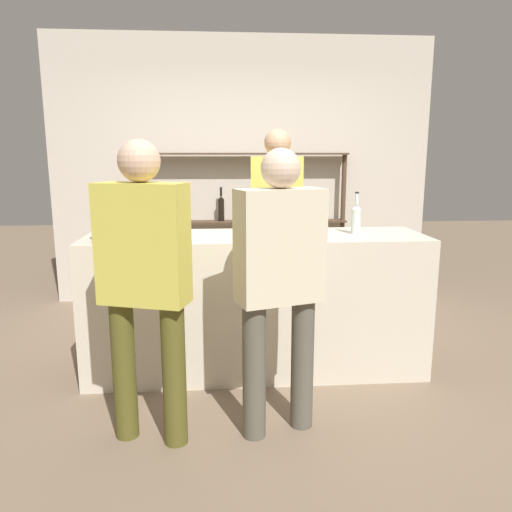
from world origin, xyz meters
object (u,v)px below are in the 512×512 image
(counter_bottle_0, at_px, (174,219))
(customer_center, at_px, (280,274))
(wine_glass, at_px, (168,217))
(ice_bucket, at_px, (106,226))
(counter_bottle_2, at_px, (110,217))
(server_behind_counter, at_px, (277,213))
(counter_bottle_1, at_px, (356,218))
(customer_left, at_px, (144,273))

(counter_bottle_0, bearing_deg, customer_center, -49.18)
(wine_glass, distance_m, ice_bucket, 0.49)
(counter_bottle_0, xyz_separation_m, wine_glass, (-0.06, 0.28, -0.02))
(counter_bottle_0, distance_m, counter_bottle_2, 0.54)
(server_behind_counter, height_order, customer_center, server_behind_counter)
(counter_bottle_1, distance_m, wine_glass, 1.37)
(counter_bottle_0, height_order, counter_bottle_2, counter_bottle_0)
(ice_bucket, relative_size, customer_left, 0.12)
(customer_left, bearing_deg, wine_glass, 15.72)
(counter_bottle_1, distance_m, customer_left, 1.68)
(customer_left, bearing_deg, counter_bottle_1, -39.05)
(counter_bottle_0, distance_m, customer_left, 0.79)
(counter_bottle_2, xyz_separation_m, server_behind_counter, (1.31, 0.80, -0.07))
(wine_glass, height_order, customer_center, customer_center)
(counter_bottle_0, bearing_deg, customer_left, -97.30)
(counter_bottle_0, bearing_deg, counter_bottle_1, 6.79)
(ice_bucket, xyz_separation_m, customer_left, (0.35, -0.74, -0.15))
(wine_glass, bearing_deg, customer_center, -55.55)
(counter_bottle_1, height_order, customer_left, customer_left)
(customer_left, bearing_deg, counter_bottle_2, 38.01)
(counter_bottle_1, bearing_deg, customer_left, -146.62)
(counter_bottle_1, height_order, counter_bottle_2, counter_bottle_2)
(customer_left, xyz_separation_m, customer_center, (0.73, 0.04, -0.03))
(counter_bottle_0, distance_m, server_behind_counter, 1.34)
(counter_bottle_1, distance_m, server_behind_counter, 1.02)
(counter_bottle_2, bearing_deg, server_behind_counter, 31.44)
(counter_bottle_1, distance_m, customer_center, 1.12)
(counter_bottle_0, height_order, server_behind_counter, server_behind_counter)
(counter_bottle_1, bearing_deg, ice_bucket, -174.01)
(customer_center, bearing_deg, wine_glass, 16.76)
(wine_glass, bearing_deg, customer_left, -91.84)
(counter_bottle_1, height_order, wine_glass, counter_bottle_1)
(counter_bottle_2, xyz_separation_m, wine_glass, (0.41, 0.03, -0.00))
(counter_bottle_2, relative_size, wine_glass, 2.06)
(counter_bottle_2, bearing_deg, counter_bottle_1, -3.24)
(counter_bottle_1, distance_m, counter_bottle_2, 1.78)
(counter_bottle_2, distance_m, wine_glass, 0.42)
(customer_left, height_order, customer_center, customer_left)
(server_behind_counter, bearing_deg, customer_left, -18.84)
(counter_bottle_0, relative_size, counter_bottle_1, 1.15)
(counter_bottle_1, xyz_separation_m, customer_left, (-1.40, -0.92, -0.16))
(wine_glass, bearing_deg, server_behind_counter, 40.83)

